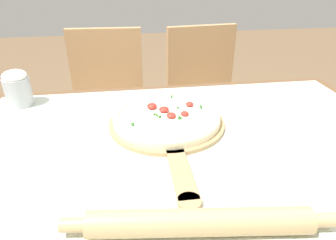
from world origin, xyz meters
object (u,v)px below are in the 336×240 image
at_px(pizza, 167,117).
at_px(flour_cup, 17,88).
at_px(chair_right, 204,98).
at_px(pizza_peel, 168,126).
at_px(rolling_pin, 199,222).
at_px(chair_left, 108,104).

height_order(pizza, flour_cup, flour_cup).
bearing_deg(chair_right, flour_cup, -152.99).
height_order(pizza_peel, pizza, pizza).
bearing_deg(rolling_pin, chair_left, 101.24).
bearing_deg(rolling_pin, pizza, 90.38).
xyz_separation_m(pizza_peel, rolling_pin, (0.00, -0.38, 0.02)).
bearing_deg(rolling_pin, pizza_peel, 90.42).
xyz_separation_m(pizza_peel, pizza, (0.00, 0.02, 0.02)).
distance_m(chair_left, chair_right, 0.53).
height_order(pizza, chair_left, chair_left).
bearing_deg(rolling_pin, chair_right, 74.63).
bearing_deg(chair_left, flour_cup, -113.29).
bearing_deg(flour_cup, chair_left, 63.95).
bearing_deg(chair_left, pizza, -70.10).
xyz_separation_m(pizza_peel, chair_left, (-0.22, 0.73, -0.26)).
distance_m(pizza, rolling_pin, 0.40).
distance_m(pizza, chair_right, 0.82).
bearing_deg(pizza_peel, rolling_pin, -89.58).
xyz_separation_m(rolling_pin, chair_right, (0.31, 1.11, -0.27)).
xyz_separation_m(rolling_pin, flour_cup, (-0.47, 0.61, 0.04)).
height_order(pizza, chair_right, chair_right).
height_order(pizza_peel, chair_left, chair_left).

